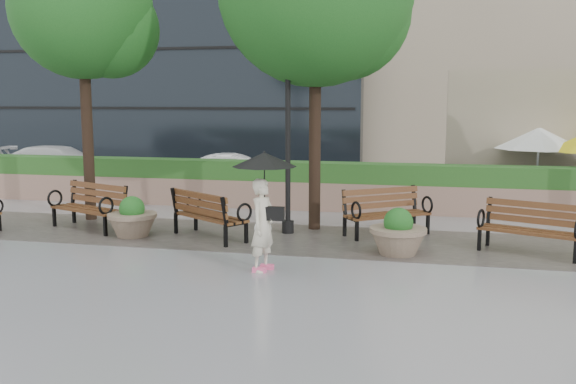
% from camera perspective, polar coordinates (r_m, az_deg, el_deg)
% --- Properties ---
extents(ground, '(100.00, 100.00, 0.00)m').
position_cam_1_polar(ground, '(12.04, -7.79, -6.89)').
color(ground, gray).
rests_on(ground, ground).
extents(cobble_strip, '(28.00, 3.20, 0.01)m').
position_cam_1_polar(cobble_strip, '(14.81, -3.70, -3.94)').
color(cobble_strip, '#383330').
rests_on(cobble_strip, ground).
extents(hedge_wall, '(24.00, 0.80, 1.35)m').
position_cam_1_polar(hedge_wall, '(18.50, -0.19, 0.62)').
color(hedge_wall, '#8F6A5C').
rests_on(hedge_wall, ground).
extents(asphalt_street, '(40.00, 7.00, 0.00)m').
position_cam_1_polar(asphalt_street, '(22.47, 2.12, 0.27)').
color(asphalt_street, black).
rests_on(asphalt_street, ground).
extents(bench_1, '(2.18, 1.53, 1.10)m').
position_cam_1_polar(bench_1, '(16.22, -17.27, -2.06)').
color(bench_1, brown).
rests_on(bench_1, ground).
extents(bench_2, '(2.10, 1.78, 1.08)m').
position_cam_1_polar(bench_2, '(14.60, -7.00, -2.89)').
color(bench_2, brown).
rests_on(bench_2, ground).
extents(bench_3, '(2.07, 1.82, 1.07)m').
position_cam_1_polar(bench_3, '(15.00, 8.74, -2.63)').
color(bench_3, brown).
rests_on(bench_3, ground).
extents(bench_4, '(2.10, 1.46, 1.05)m').
position_cam_1_polar(bench_4, '(13.92, 20.67, -3.96)').
color(bench_4, brown).
rests_on(bench_4, ground).
extents(planter_left, '(1.12, 1.12, 0.94)m').
position_cam_1_polar(planter_left, '(15.11, -13.66, -2.51)').
color(planter_left, '#7F6B56').
rests_on(planter_left, ground).
extents(planter_right, '(1.15, 1.15, 0.97)m').
position_cam_1_polar(planter_right, '(13.19, 9.75, -3.91)').
color(planter_right, '#7F6B56').
rests_on(planter_right, ground).
extents(lamppost, '(0.28, 0.28, 4.22)m').
position_cam_1_polar(lamppost, '(14.84, -0.01, 3.38)').
color(lamppost, black).
rests_on(lamppost, ground).
extents(tree_0, '(3.61, 3.54, 7.16)m').
position_cam_1_polar(tree_0, '(17.44, -17.26, 14.87)').
color(tree_0, black).
rests_on(tree_0, ground).
extents(patio_umb_white, '(2.50, 2.50, 2.30)m').
position_cam_1_polar(patio_umb_white, '(19.94, 21.42, 4.43)').
color(patio_umb_white, black).
rests_on(patio_umb_white, ground).
extents(car_left, '(5.06, 2.57, 1.41)m').
position_cam_1_polar(car_left, '(25.18, -19.54, 2.28)').
color(car_left, white).
rests_on(car_left, ground).
extents(car_right, '(4.05, 2.05, 1.27)m').
position_cam_1_polar(car_right, '(21.82, -4.66, 1.69)').
color(car_right, white).
rests_on(car_right, ground).
extents(pedestrian, '(1.18, 1.18, 2.17)m').
position_cam_1_polar(pedestrian, '(11.65, -2.17, -0.68)').
color(pedestrian, beige).
rests_on(pedestrian, ground).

